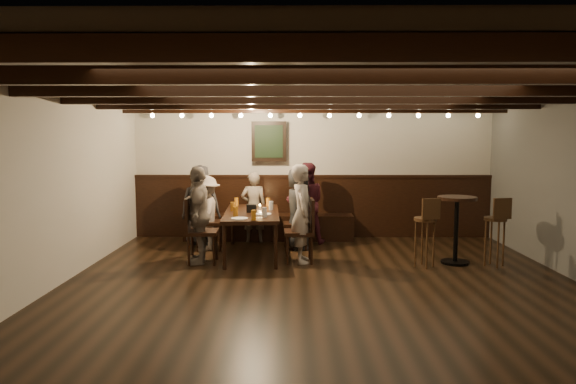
{
  "coord_description": "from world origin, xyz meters",
  "views": [
    {
      "loc": [
        -0.36,
        -5.87,
        1.81
      ],
      "look_at": [
        -0.44,
        1.3,
        1.06
      ],
      "focal_mm": 32.0,
      "sensor_mm": 36.0,
      "label": 1
    }
  ],
  "objects_px": {
    "person_bench_right": "(306,203)",
    "person_left_near": "(206,213)",
    "dining_table": "(252,215)",
    "bar_stool_left": "(425,241)",
    "high_top_table": "(456,220)",
    "chair_left_far": "(201,243)",
    "chair_right_near": "(297,233)",
    "person_left_far": "(199,215)",
    "person_bench_centre": "(254,207)",
    "person_right_far": "(302,214)",
    "person_bench_left": "(201,205)",
    "bar_stool_right": "(495,241)",
    "person_right_near": "(299,208)",
    "chair_right_far": "(300,243)",
    "chair_left_near": "(209,232)"
  },
  "relations": [
    {
      "from": "chair_left_near",
      "to": "person_left_far",
      "type": "relative_size",
      "value": 0.67
    },
    {
      "from": "chair_right_far",
      "to": "high_top_table",
      "type": "relative_size",
      "value": 0.95
    },
    {
      "from": "chair_left_far",
      "to": "high_top_table",
      "type": "distance_m",
      "value": 3.7
    },
    {
      "from": "person_right_far",
      "to": "bar_stool_left",
      "type": "height_order",
      "value": "person_right_far"
    },
    {
      "from": "person_left_near",
      "to": "high_top_table",
      "type": "xyz_separation_m",
      "value": [
        3.76,
        -0.89,
        0.03
      ]
    },
    {
      "from": "chair_left_near",
      "to": "high_top_table",
      "type": "bearing_deg",
      "value": 73.67
    },
    {
      "from": "chair_right_far",
      "to": "chair_left_near",
      "type": "bearing_deg",
      "value": 57.98
    },
    {
      "from": "person_left_far",
      "to": "high_top_table",
      "type": "bearing_deg",
      "value": 87.25
    },
    {
      "from": "dining_table",
      "to": "person_right_far",
      "type": "height_order",
      "value": "person_right_far"
    },
    {
      "from": "high_top_table",
      "to": "person_bench_centre",
      "type": "bearing_deg",
      "value": 153.29
    },
    {
      "from": "person_right_far",
      "to": "person_left_far",
      "type": "bearing_deg",
      "value": 90.0
    },
    {
      "from": "chair_right_near",
      "to": "person_left_far",
      "type": "relative_size",
      "value": 0.61
    },
    {
      "from": "person_bench_right",
      "to": "high_top_table",
      "type": "height_order",
      "value": "person_bench_right"
    },
    {
      "from": "person_right_near",
      "to": "high_top_table",
      "type": "relative_size",
      "value": 1.38
    },
    {
      "from": "person_right_far",
      "to": "person_right_near",
      "type": "bearing_deg",
      "value": 0.0
    },
    {
      "from": "chair_left_far",
      "to": "person_right_far",
      "type": "bearing_deg",
      "value": 90.0
    },
    {
      "from": "dining_table",
      "to": "person_bench_right",
      "type": "distance_m",
      "value": 1.27
    },
    {
      "from": "person_bench_right",
      "to": "person_right_near",
      "type": "bearing_deg",
      "value": 71.57
    },
    {
      "from": "dining_table",
      "to": "bar_stool_right",
      "type": "distance_m",
      "value": 3.56
    },
    {
      "from": "chair_left_far",
      "to": "person_left_near",
      "type": "relative_size",
      "value": 0.79
    },
    {
      "from": "dining_table",
      "to": "chair_left_far",
      "type": "distance_m",
      "value": 0.91
    },
    {
      "from": "chair_right_far",
      "to": "bar_stool_right",
      "type": "relative_size",
      "value": 0.94
    },
    {
      "from": "bar_stool_right",
      "to": "person_left_near",
      "type": "bearing_deg",
      "value": 153.42
    },
    {
      "from": "chair_right_near",
      "to": "bar_stool_right",
      "type": "xyz_separation_m",
      "value": [
        2.79,
        -1.12,
        0.1
      ]
    },
    {
      "from": "person_bench_right",
      "to": "person_left_near",
      "type": "relative_size",
      "value": 1.15
    },
    {
      "from": "chair_right_near",
      "to": "chair_right_far",
      "type": "xyz_separation_m",
      "value": [
        0.05,
        -0.9,
        0.02
      ]
    },
    {
      "from": "high_top_table",
      "to": "bar_stool_right",
      "type": "xyz_separation_m",
      "value": [
        0.5,
        -0.16,
        -0.27
      ]
    },
    {
      "from": "person_bench_centre",
      "to": "person_right_near",
      "type": "xyz_separation_m",
      "value": [
        0.78,
        -0.56,
        0.06
      ]
    },
    {
      "from": "chair_right_near",
      "to": "person_right_near",
      "type": "xyz_separation_m",
      "value": [
        0.03,
        0.0,
        0.41
      ]
    },
    {
      "from": "person_bench_left",
      "to": "high_top_table",
      "type": "distance_m",
      "value": 4.15
    },
    {
      "from": "chair_left_far",
      "to": "person_bench_left",
      "type": "relative_size",
      "value": 0.7
    },
    {
      "from": "person_bench_right",
      "to": "dining_table",
      "type": "bearing_deg",
      "value": 45.0
    },
    {
      "from": "chair_left_far",
      "to": "high_top_table",
      "type": "bearing_deg",
      "value": 87.23
    },
    {
      "from": "chair_right_near",
      "to": "person_left_near",
      "type": "relative_size",
      "value": 0.71
    },
    {
      "from": "dining_table",
      "to": "person_left_far",
      "type": "xyz_separation_m",
      "value": [
        -0.73,
        -0.49,
        0.08
      ]
    },
    {
      "from": "person_left_far",
      "to": "chair_right_near",
      "type": "bearing_deg",
      "value": 121.51
    },
    {
      "from": "chair_left_near",
      "to": "person_left_near",
      "type": "bearing_deg",
      "value": -90.0
    },
    {
      "from": "chair_left_far",
      "to": "chair_right_near",
      "type": "distance_m",
      "value": 1.7
    },
    {
      "from": "chair_right_near",
      "to": "person_left_far",
      "type": "height_order",
      "value": "person_left_far"
    },
    {
      "from": "person_right_far",
      "to": "high_top_table",
      "type": "relative_size",
      "value": 1.47
    },
    {
      "from": "high_top_table",
      "to": "chair_right_near",
      "type": "bearing_deg",
      "value": 157.15
    },
    {
      "from": "dining_table",
      "to": "person_bench_centre",
      "type": "height_order",
      "value": "person_bench_centre"
    },
    {
      "from": "person_bench_right",
      "to": "bar_stool_left",
      "type": "xyz_separation_m",
      "value": [
        1.64,
        -1.63,
        -0.33
      ]
    },
    {
      "from": "person_left_far",
      "to": "bar_stool_left",
      "type": "distance_m",
      "value": 3.24
    },
    {
      "from": "chair_right_far",
      "to": "person_right_near",
      "type": "height_order",
      "value": "person_right_near"
    },
    {
      "from": "dining_table",
      "to": "bar_stool_left",
      "type": "relative_size",
      "value": 1.87
    },
    {
      "from": "high_top_table",
      "to": "person_bench_left",
      "type": "bearing_deg",
      "value": 161.24
    },
    {
      "from": "high_top_table",
      "to": "bar_stool_right",
      "type": "relative_size",
      "value": 0.99
    },
    {
      "from": "chair_right_near",
      "to": "person_bench_centre",
      "type": "relative_size",
      "value": 0.7
    },
    {
      "from": "chair_right_far",
      "to": "person_bench_left",
      "type": "bearing_deg",
      "value": 50.19
    }
  ]
}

